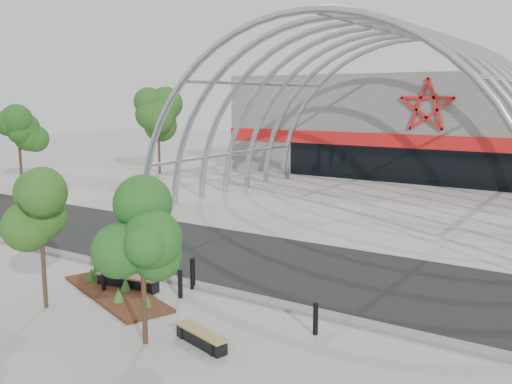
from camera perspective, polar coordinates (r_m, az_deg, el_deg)
The scene contains 18 objects.
ground at distance 19.93m, azimuth -6.41°, elevation -9.01°, with size 140.00×140.00×0.00m, color #979792.
road at distance 22.60m, azimuth -0.70°, elevation -6.67°, with size 140.00×7.00×0.02m, color black.
forecourt at distance 32.95m, azimuth 11.05°, elevation -1.64°, with size 60.00×17.00×0.04m, color #A19D92.
kerb at distance 19.73m, azimuth -6.88°, elevation -9.03°, with size 60.00×0.50×0.12m, color slate.
arena_building at distance 49.50m, azimuth 19.19°, elevation 6.35°, with size 34.00×15.24×8.00m.
vault_canopy at distance 32.95m, azimuth 11.05°, elevation -1.64°, with size 20.80×15.80×20.36m.
planting_bed at distance 19.26m, azimuth -13.84°, elevation -9.50°, with size 5.33×3.20×0.54m.
street_tree_0 at distance 17.97m, azimuth -20.76°, elevation -2.15°, with size 1.75×1.75×4.00m.
street_tree_1 at distance 14.63m, azimuth -11.33°, elevation -4.30°, with size 1.69×1.69×4.00m.
bench_0 at distance 19.60m, azimuth -12.69°, elevation -8.79°, with size 2.34×0.83×0.48m.
bench_1 at distance 15.18m, azimuth -5.51°, elevation -14.36°, with size 1.87×0.88×0.38m.
bollard_0 at distance 21.55m, azimuth -14.17°, elevation -6.44°, with size 0.16×0.16×0.99m, color black.
bollard_1 at distance 19.36m, azimuth -15.02°, elevation -8.45°, with size 0.14×0.14×0.90m, color black.
bollard_2 at distance 18.42m, azimuth -7.58°, elevation -9.08°, with size 0.15×0.15×0.93m, color black.
bollard_3 at distance 19.17m, azimuth -6.35°, elevation -8.09°, with size 0.17×0.17×1.06m, color black.
bollard_4 at distance 15.72m, azimuth 5.98°, elevation -12.50°, with size 0.14×0.14×0.88m, color black.
bg_tree_0 at distance 47.17m, azimuth -9.76°, elevation 7.39°, with size 3.00×3.00×6.45m.
bg_tree_2 at distance 43.72m, azimuth -22.66°, elevation 5.61°, with size 2.55×2.55×5.38m.
Camera 1 is at (12.14, -14.48, 6.34)m, focal length 40.00 mm.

